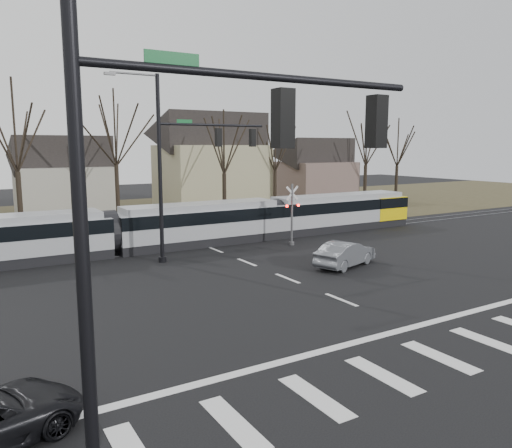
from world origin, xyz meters
TOP-DOWN VIEW (x-y plane):
  - ground at (0.00, 0.00)m, footprint 140.00×140.00m
  - grass_verge at (0.00, 32.00)m, footprint 140.00×28.00m
  - crosswalk at (0.00, -4.00)m, footprint 27.00×2.60m
  - stop_line at (0.00, -1.80)m, footprint 28.00×0.35m
  - lane_dashes at (0.00, 16.00)m, footprint 0.18×30.00m
  - rail_pair at (0.00, 15.80)m, footprint 90.00×1.52m
  - tram at (-0.15, 16.00)m, footprint 35.98×2.67m
  - sedan at (4.11, 6.49)m, footprint 3.93×5.03m
  - signal_pole_near_left at (-10.41, -6.00)m, footprint 9.28×0.44m
  - signal_pole_far at (-2.41, 12.50)m, footprint 9.28×0.44m
  - rail_crossing_signal at (5.00, 12.79)m, footprint 1.08×0.36m
  - tree_row at (2.00, 26.00)m, footprint 59.20×7.20m
  - house_b at (-5.00, 36.00)m, footprint 8.64×7.56m
  - house_c at (9.00, 33.00)m, footprint 10.80×8.64m
  - house_d at (24.00, 35.00)m, footprint 8.64×7.56m

SIDE VIEW (x-z plane):
  - ground at x=0.00m, z-range 0.00..0.00m
  - grass_verge at x=0.00m, z-range 0.00..0.01m
  - crosswalk at x=0.00m, z-range 0.00..0.01m
  - stop_line at x=0.00m, z-range 0.00..0.01m
  - lane_dashes at x=0.00m, z-range 0.00..0.01m
  - rail_pair at x=0.00m, z-range 0.00..0.06m
  - sedan at x=4.11m, z-range 0.00..1.37m
  - tram at x=-0.15m, z-range 0.12..2.85m
  - rail_crossing_signal at x=5.00m, z-range -0.11..3.89m
  - house_b at x=-5.00m, z-range 0.14..7.79m
  - house_d at x=24.00m, z-range 0.14..7.79m
  - tree_row at x=2.00m, z-range 0.00..10.00m
  - house_c at x=9.00m, z-range 0.18..10.28m
  - signal_pole_near_left at x=-10.41m, z-range 0.60..10.80m
  - signal_pole_far at x=-2.41m, z-range 0.60..10.80m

